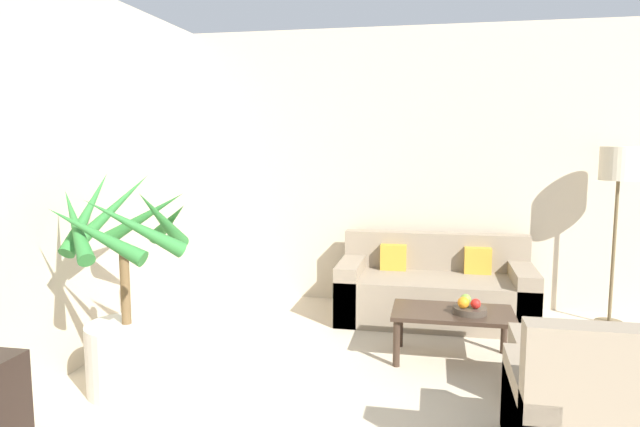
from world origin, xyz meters
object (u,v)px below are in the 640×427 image
Objects in this scene: apple_red at (476,304)px; apple_green at (466,299)px; coffee_table at (452,318)px; floor_lamp at (619,174)px; ottoman at (556,368)px; potted_palm at (127,316)px; fruit_bowl at (470,310)px; orange_fruit at (463,303)px; sofa_loveseat at (434,291)px; armchair at (603,423)px.

apple_red is 0.11m from apple_green.
apple_red reaches higher than coffee_table.
floor_lamp reaches higher than coffee_table.
floor_lamp reaches higher than apple_red.
ottoman is (0.62, -0.55, -0.11)m from coffee_table.
potted_palm is 2.37m from fruit_bowl.
apple_red is (2.22, 0.88, -0.04)m from potted_palm.
floor_lamp is 18.86× the size of orange_fruit.
coffee_table is at bearing 154.39° from apple_red.
floor_lamp is 1.92m from apple_green.
sofa_loveseat is at bearing -174.25° from floor_lamp.
armchair is at bearing -67.23° from apple_green.
armchair is (0.55, -1.32, -0.13)m from fruit_bowl.
sofa_loveseat reaches higher than apple_green.
fruit_bowl is at bearing -76.06° from sofa_loveseat.
ottoman is at bearing -63.74° from sofa_loveseat.
orange_fruit is at bearing -79.09° from sofa_loveseat.
armchair is 1.60× the size of ottoman.
armchair reaches higher than apple_red.
orange_fruit is at bearing -101.92° from apple_green.
apple_red is at bearing -54.53° from apple_green.
orange_fruit is 0.10× the size of armchair.
sofa_loveseat is 1.87m from floor_lamp.
floor_lamp is 6.46× the size of fruit_bowl.
floor_lamp is 1.84× the size of armchair.
apple_red is (0.04, -0.03, 0.06)m from fruit_bowl.
potted_palm reaches higher than apple_red.
sofa_loveseat is at bearing 103.94° from fruit_bowl.
floor_lamp is at bearing 30.92° from potted_palm.
coffee_table is 11.13× the size of apple_green.
apple_green is 0.09× the size of armchair.
apple_red is at bearing -42.63° from fruit_bowl.
potted_palm is 4.12m from floor_lamp.
armchair is at bearing -63.85° from coffee_table.
ottoman is (0.46, -0.47, -0.25)m from apple_red.
floor_lamp is (3.46, 2.07, 0.83)m from potted_palm.
armchair reaches higher than sofa_loveseat.
sofa_loveseat is at bearing 44.76° from potted_palm.
armchair is (2.74, -0.41, -0.23)m from potted_palm.
apple_red is at bearing -25.61° from coffee_table.
potted_palm is 2.36m from apple_green.
sofa_loveseat reaches higher than ottoman.
floor_lamp reaches higher than armchair.
fruit_bowl is at bearing 22.66° from potted_palm.
apple_red is (0.16, -0.07, 0.14)m from coffee_table.
apple_green is at bearing 115.82° from fruit_bowl.
orange_fruit is at bearing -176.27° from apple_red.
apple_red is 1.40m from armchair.
apple_red is at bearing -136.00° from floor_lamp.
fruit_bowl is 2.92× the size of orange_fruit.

